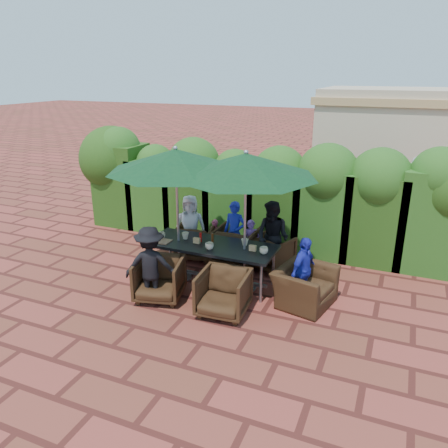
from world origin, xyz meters
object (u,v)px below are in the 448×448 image
at_px(umbrella_left, 176,160).
at_px(chair_far_mid, 236,244).
at_px(dining_table, 211,248).
at_px(umbrella_right, 246,165).
at_px(chair_near_left, 159,277).
at_px(chair_far_left, 196,240).
at_px(chair_far_right, 272,250).
at_px(chair_end_right, 305,280).
at_px(chair_near_right, 223,291).

xyz_separation_m(umbrella_left, chair_far_mid, (0.74, 1.00, -1.80)).
height_order(dining_table, chair_far_mid, chair_far_mid).
relative_size(umbrella_left, umbrella_right, 1.00).
bearing_deg(chair_near_left, umbrella_right, 22.62).
height_order(chair_far_left, chair_far_right, chair_far_left).
bearing_deg(chair_far_right, chair_near_left, 75.27).
xyz_separation_m(chair_far_mid, chair_end_right, (1.61, -1.04, 0.00)).
distance_m(chair_far_left, chair_far_mid, 0.88).
bearing_deg(chair_far_mid, umbrella_right, 120.17).
bearing_deg(chair_far_right, umbrella_right, 100.07).
distance_m(umbrella_left, chair_far_left, 2.08).
bearing_deg(chair_end_right, umbrella_right, 95.94).
xyz_separation_m(dining_table, chair_near_left, (-0.57, -0.87, -0.28)).
distance_m(chair_near_right, chair_end_right, 1.37).
xyz_separation_m(chair_far_right, chair_near_left, (-1.39, -1.91, 0.03)).
distance_m(umbrella_left, chair_end_right, 2.95).
height_order(dining_table, chair_end_right, chair_end_right).
bearing_deg(chair_near_left, chair_near_right, -16.08).
height_order(umbrella_left, chair_near_left, umbrella_left).
height_order(umbrella_left, chair_far_mid, umbrella_left).
bearing_deg(chair_far_left, umbrella_left, 87.45).
distance_m(umbrella_right, chair_far_right, 2.12).
xyz_separation_m(chair_far_left, chair_far_right, (1.59, 0.11, -0.02)).
distance_m(umbrella_right, chair_near_right, 2.05).
bearing_deg(chair_end_right, chair_far_right, 50.84).
bearing_deg(chair_far_right, chair_far_mid, 28.89).
distance_m(dining_table, umbrella_left, 1.66).
xyz_separation_m(umbrella_left, chair_near_left, (0.06, -0.81, -1.82)).
bearing_deg(umbrella_left, dining_table, 5.92).
distance_m(umbrella_right, chair_far_left, 2.46).
relative_size(dining_table, chair_far_mid, 2.79).
height_order(umbrella_right, chair_near_left, umbrella_right).
bearing_deg(chair_far_mid, chair_near_left, 70.76).
relative_size(umbrella_left, chair_far_mid, 2.98).
bearing_deg(chair_near_left, umbrella_left, 79.52).
xyz_separation_m(umbrella_left, chair_end_right, (2.34, -0.04, -1.79)).
xyz_separation_m(umbrella_right, chair_far_left, (-1.39, 0.90, -1.83)).
distance_m(umbrella_left, chair_near_left, 1.99).
distance_m(umbrella_left, chair_far_mid, 2.19).
bearing_deg(chair_far_right, chair_near_right, 105.29).
bearing_deg(chair_far_left, umbrella_right, 136.09).
height_order(dining_table, umbrella_left, umbrella_left).
distance_m(chair_far_left, chair_end_right, 2.69).
bearing_deg(chair_far_right, chair_far_left, 25.33).
relative_size(dining_table, umbrella_left, 0.94).
distance_m(umbrella_left, umbrella_right, 1.24).
bearing_deg(chair_near_left, chair_far_mid, 55.00).
xyz_separation_m(chair_near_left, chair_near_right, (1.18, -0.03, -0.00)).
relative_size(dining_table, chair_end_right, 2.41).
xyz_separation_m(umbrella_right, chair_near_right, (-0.00, -0.93, -1.82)).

